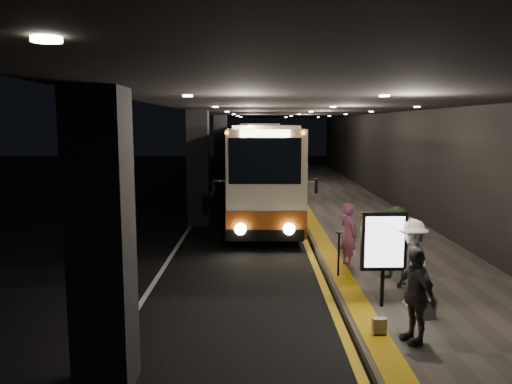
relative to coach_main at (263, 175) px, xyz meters
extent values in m
plane|color=black|center=(-0.97, -5.62, -1.79)|extent=(90.00, 90.00, 0.00)
cube|color=silver|center=(-2.77, -0.62, -1.78)|extent=(0.12, 50.00, 0.01)
cube|color=gold|center=(1.38, -0.62, -1.78)|extent=(0.18, 50.00, 0.01)
cube|color=#514C44|center=(3.78, -0.62, -1.71)|extent=(4.50, 50.00, 0.15)
cube|color=gold|center=(1.88, -0.62, -1.63)|extent=(0.50, 50.00, 0.01)
cube|color=black|center=(6.03, -0.62, 1.21)|extent=(0.10, 50.00, 6.00)
cube|color=black|center=(-2.47, -13.62, 0.41)|extent=(0.80, 0.80, 4.40)
cube|color=black|center=(-2.47, -1.62, 0.41)|extent=(0.80, 0.80, 4.40)
cube|color=black|center=(-2.47, 10.38, 0.41)|extent=(0.80, 0.80, 4.40)
cube|color=black|center=(1.53, -0.62, 2.81)|extent=(9.00, 50.00, 0.40)
cube|color=beige|center=(0.00, 0.02, 0.27)|extent=(2.56, 11.77, 3.33)
cube|color=brown|center=(0.00, 0.02, -0.95)|extent=(2.58, 11.79, 0.88)
cube|color=black|center=(0.00, -5.88, 1.00)|extent=(2.15, 0.08, 1.37)
cube|color=black|center=(0.00, -5.80, -1.25)|extent=(2.40, 0.27, 0.34)
cylinder|color=black|center=(-1.10, -3.70, -1.30)|extent=(0.27, 0.98, 0.98)
cylinder|color=black|center=(1.10, -3.70, -1.30)|extent=(0.27, 0.98, 0.98)
cylinder|color=black|center=(-1.10, 3.94, -1.30)|extent=(0.27, 0.98, 0.98)
cylinder|color=black|center=(1.10, 3.94, -1.30)|extent=(0.27, 0.98, 0.98)
sphere|color=#FFEAA5|center=(-0.73, -5.89, -1.05)|extent=(0.35, 0.35, 0.35)
sphere|color=#FFEAA5|center=(0.73, -5.89, -1.05)|extent=(0.35, 0.35, 0.35)
cube|color=#FFF2BF|center=(0.00, -5.89, 1.82)|extent=(1.47, 0.06, 0.22)
cube|color=beige|center=(0.10, 11.35, 0.30)|extent=(2.85, 12.00, 3.38)
cube|color=brown|center=(0.10, 11.35, -0.94)|extent=(2.87, 12.02, 0.89)
cube|color=black|center=(0.10, 5.36, 1.05)|extent=(2.19, 0.13, 1.39)
cube|color=black|center=(0.10, 5.44, -1.24)|extent=(2.44, 0.32, 0.35)
cylinder|color=black|center=(-1.02, 7.58, -1.29)|extent=(0.28, 0.99, 0.99)
cylinder|color=black|center=(1.22, 7.58, -1.29)|extent=(0.28, 0.99, 0.99)
cylinder|color=black|center=(-1.02, 15.33, -1.29)|extent=(0.28, 0.99, 0.99)
cylinder|color=black|center=(1.22, 15.33, -1.29)|extent=(0.28, 0.99, 0.99)
imported|color=#A54D77|center=(2.18, -7.79, -0.80)|extent=(0.60, 0.72, 1.67)
imported|color=#456337|center=(3.08, -9.16, -0.73)|extent=(0.99, 1.02, 1.82)
imported|color=white|center=(2.92, -10.71, -0.72)|extent=(0.62, 1.22, 1.83)
imported|color=#4D4E53|center=(2.47, -12.42, -0.80)|extent=(0.79, 1.09, 1.67)
cube|color=black|center=(3.03, -11.44, -1.44)|extent=(0.34, 0.20, 0.38)
cube|color=#B7B3AC|center=(1.95, -12.13, -1.49)|extent=(0.25, 0.16, 0.30)
cylinder|color=black|center=(2.34, -10.75, -1.25)|extent=(0.08, 0.08, 0.77)
cube|color=black|center=(2.34, -10.75, -0.26)|extent=(0.93, 0.13, 1.21)
cube|color=white|center=(2.34, -10.81, -0.26)|extent=(0.79, 0.05, 1.04)
cylinder|color=black|center=(1.78, -8.69, -1.08)|extent=(0.05, 0.05, 1.10)
camera|label=1|loc=(-0.24, -20.62, 2.11)|focal=35.00mm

